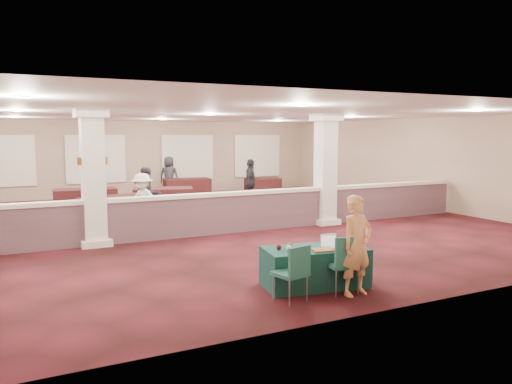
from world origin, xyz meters
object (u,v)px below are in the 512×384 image
woman (357,245)px  far_table_back_center (187,188)px  far_table_front_center (163,200)px  far_table_front_right (280,204)px  far_table_back_left (86,201)px  near_table (315,267)px  attendee_d (169,176)px  attendee_c (250,183)px  attendee_a (148,196)px  attendee_b (143,201)px  far_table_front_left (114,209)px  conf_chair_side (294,269)px  far_table_back_right (263,185)px  conf_chair_main (345,260)px

woman → far_table_back_center: size_ratio=0.86×
far_table_front_center → far_table_front_right: 4.09m
far_table_back_left → far_table_front_right: bearing=-33.0°
near_table → attendee_d: size_ratio=1.03×
far_table_front_center → attendee_c: attendee_c is taller
attendee_a → attendee_b: (-0.33, -0.75, -0.06)m
attendee_a → attendee_d: (2.49, 6.25, 0.02)m
attendee_c → far_table_front_right: bearing=-151.4°
far_table_front_right → attendee_c: (0.13, 2.47, 0.48)m
far_table_front_left → attendee_b: (0.50, -1.46, 0.39)m
far_table_front_center → attendee_a: bearing=-115.9°
woman → far_table_front_left: size_ratio=0.85×
attendee_b → conf_chair_side: bearing=-33.9°
near_table → far_table_back_center: size_ratio=0.92×
far_table_front_left → far_table_front_center: far_table_front_center is taller
far_table_front_center → attendee_d: 4.26m
far_table_front_center → far_table_back_center: (2.03, 3.50, -0.02)m
near_table → attendee_a: attendee_a is taller
far_table_back_right → attendee_b: attendee_b is taller
woman → attendee_c: size_ratio=0.95×
woman → attendee_d: 14.24m
far_table_back_right → attendee_a: size_ratio=0.95×
far_table_front_center → woman: bearing=-88.2°
woman → far_table_front_left: 8.96m
far_table_back_center → attendee_c: attendee_c is taller
far_table_front_right → far_table_back_right: 6.71m
conf_chair_main → woman: (0.16, -0.11, 0.24)m
conf_chair_side → far_table_front_center: 10.12m
far_table_front_center → far_table_back_left: (-2.43, 0.87, 0.00)m
near_table → far_table_front_center: far_table_front_center is taller
conf_chair_main → attendee_d: attendee_d is taller
woman → attendee_b: bearing=96.3°
near_table → woman: (0.34, -0.70, 0.48)m
attendee_b → attendee_d: bearing=119.0°
far_table_front_center → far_table_front_right: (3.07, -2.70, -0.02)m
far_table_back_center → far_table_back_right: bearing=0.0°
conf_chair_main → attendee_a: attendee_a is taller
conf_chair_main → woman: woman is taller
far_table_front_right → attendee_b: bearing=-176.2°
woman → far_table_front_right: (2.76, 7.50, -0.44)m
far_table_back_right → woman: bearing=-111.2°
woman → attendee_c: bearing=66.5°
woman → far_table_front_center: size_ratio=0.83×
near_table → conf_chair_main: bearing=-62.7°
conf_chair_side → far_table_back_left: bearing=85.3°
conf_chair_main → attendee_a: bearing=108.1°
conf_chair_side → far_table_front_left: bearing=84.3°
conf_chair_main → far_table_front_left: size_ratio=0.50×
near_table → attendee_b: size_ratio=1.12×
attendee_a → far_table_back_right: bearing=33.4°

